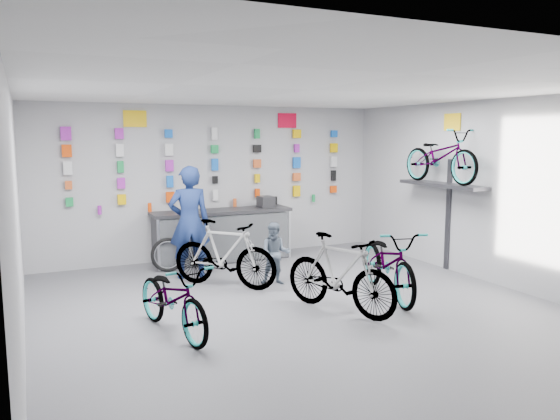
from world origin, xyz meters
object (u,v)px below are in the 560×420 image
bike_right (389,262)px  clerk (189,222)px  bike_service (224,254)px  bike_center (340,274)px  customer (275,254)px  bike_left (173,298)px  counter (222,236)px

bike_right → clerk: bearing=150.6°
bike_service → clerk: size_ratio=0.94×
bike_center → customer: (-0.20, 1.66, -0.03)m
bike_left → bike_right: bike_right is taller
counter → bike_service: bearing=-108.3°
bike_center → clerk: 3.02m
bike_left → customer: size_ratio=1.70×
bike_center → customer: size_ratio=1.77×
bike_center → clerk: size_ratio=0.94×
customer → bike_left: bearing=-118.7°
bike_left → bike_center: size_ratio=0.96×
counter → bike_service: (-0.58, -1.75, 0.06)m
bike_right → clerk: clerk is taller
bike_left → bike_center: 2.28m
counter → bike_center: (0.43, -3.61, 0.06)m
bike_center → bike_service: 2.12m
counter → bike_service: size_ratio=1.49×
bike_service → customer: bearing=-57.0°
bike_service → customer: (0.81, -0.20, -0.03)m
bike_center → bike_right: bearing=-5.8°
bike_center → customer: bike_center is taller
bike_center → bike_service: bike_service is taller
counter → bike_service: bike_service is taller
bike_left → bike_service: bearing=41.6°
bike_center → customer: bearing=73.9°
bike_right → customer: size_ratio=1.98×
counter → customer: (0.23, -1.95, 0.02)m
bike_right → clerk: 3.38m
bike_left → customer: customer is taller
bike_right → customer: (-1.26, 1.34, -0.02)m
bike_left → bike_right: size_ratio=0.86×
bike_center → clerk: bearing=93.7°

